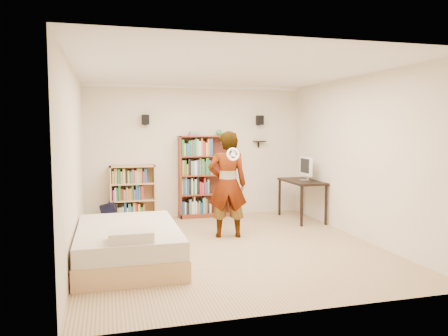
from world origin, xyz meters
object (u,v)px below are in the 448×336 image
(daybed, at_px, (128,240))
(person, at_px, (227,184))
(low_bookshelf, at_px, (133,193))
(tall_bookshelf, at_px, (205,176))
(computer_desk, at_px, (302,200))

(daybed, height_order, person, person)
(low_bookshelf, height_order, person, person)
(tall_bookshelf, distance_m, daybed, 3.25)
(tall_bookshelf, height_order, daybed, tall_bookshelf)
(low_bookshelf, bearing_deg, daybed, -94.69)
(low_bookshelf, xyz_separation_m, computer_desk, (3.26, -0.80, -0.15))
(tall_bookshelf, bearing_deg, computer_desk, -24.13)
(computer_desk, distance_m, daybed, 3.98)
(computer_desk, relative_size, person, 0.65)
(tall_bookshelf, height_order, low_bookshelf, tall_bookshelf)
(low_bookshelf, relative_size, daybed, 0.52)
(low_bookshelf, xyz_separation_m, person, (1.46, -1.73, 0.34))
(tall_bookshelf, bearing_deg, low_bookshelf, -179.59)
(tall_bookshelf, distance_m, person, 1.74)
(tall_bookshelf, distance_m, computer_desk, 2.03)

